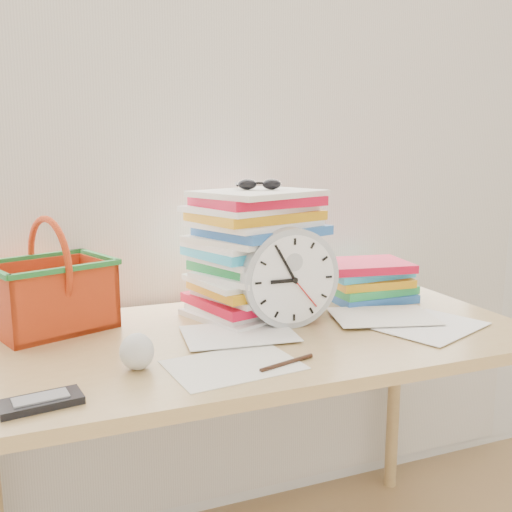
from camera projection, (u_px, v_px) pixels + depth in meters
name	position (u px, v px, depth m)	size (l,w,h in m)	color
curtain	(207.00, 116.00, 1.68)	(2.40, 0.01, 2.50)	beige
desk	(253.00, 361.00, 1.45)	(1.40, 0.70, 0.75)	#A6844D
paper_stack	(255.00, 253.00, 1.58)	(0.34, 0.28, 0.34)	white
clock	(290.00, 278.00, 1.46)	(0.26, 0.26, 0.05)	#A6ABAF
sunglasses	(259.00, 184.00, 1.55)	(0.14, 0.11, 0.03)	black
book_stack	(363.00, 280.00, 1.75)	(0.28, 0.21, 0.12)	white
basket	(50.00, 275.00, 1.44)	(0.28, 0.22, 0.28)	#D14014
crumpled_ball	(137.00, 351.00, 1.19)	(0.08, 0.08, 0.08)	silver
pen	(287.00, 363.00, 1.22)	(0.01, 0.01, 0.14)	black
calculator	(41.00, 402.00, 1.02)	(0.14, 0.07, 0.01)	black
scattered_papers	(253.00, 330.00, 1.43)	(1.26, 0.42, 0.02)	white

